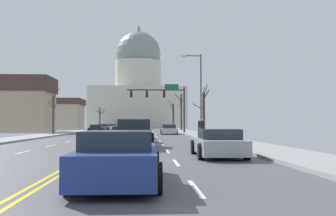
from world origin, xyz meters
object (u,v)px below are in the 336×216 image
Objects in this scene: sedan_near_00 at (169,130)px; pedestrian_01 at (202,127)px; signal_gantry at (163,98)px; sedan_oncoming_02 at (110,127)px; sedan_near_06 at (119,158)px; street_lamp_right at (199,88)px; bicycle_parked at (201,132)px; sedan_near_02 at (140,132)px; sedan_near_03 at (139,134)px; pedestrian_00 at (199,126)px; sedan_oncoming_01 at (103,128)px; pickup_truck_near_04 at (134,135)px; sedan_oncoming_00 at (96,129)px; sedan_oncoming_03 at (113,127)px; sedan_near_01 at (139,131)px; sedan_near_05 at (218,144)px.

pedestrian_01 is (2.43, -11.59, 0.48)m from sedan_near_00.
signal_gantry is 1.82× the size of sedan_oncoming_02.
pedestrian_01 is at bearing -79.15° from signal_gantry.
street_lamp_right is at bearing 78.48° from sedan_near_06.
sedan_near_00 is at bearing 108.83° from bicycle_parked.
sedan_near_06 reaches higher than bicycle_parked.
sedan_near_02 is at bearing -170.58° from pedestrian_01.
pedestrian_00 reaches higher than sedan_near_03.
sedan_near_02 is 6.58m from sedan_near_03.
sedan_oncoming_02 is at bearing 98.88° from sedan_near_02.
sedan_near_00 is at bearing -63.34° from sedan_oncoming_01.
pickup_truck_near_04 is 36.03m from sedan_oncoming_00.
signal_gantry reaches higher than pedestrian_01.
sedan_near_06 is (0.08, -13.05, -0.14)m from pickup_truck_near_04.
sedan_oncoming_02 is 0.95× the size of sedan_oncoming_03.
bicycle_parked is (6.17, 10.96, -0.10)m from sedan_near_03.
pickup_truck_near_04 reaches higher than sedan_near_06.
bicycle_parked is at bearing 78.00° from sedan_near_06.
sedan_near_02 is at bearing -78.03° from sedan_oncoming_01.
pedestrian_01 is at bearing -78.14° from sedan_near_00.
sedan_oncoming_03 is (-7.22, 60.77, -0.03)m from sedan_near_03.
signal_gantry reaches higher than sedan_oncoming_00.
sedan_near_06 is 38.41m from pedestrian_00.
sedan_near_01 is at bearing -108.15° from signal_gantry.
pedestrian_01 is at bearing 9.42° from sedan_near_02.
pedestrian_00 is 1.03× the size of pedestrian_01.
sedan_near_03 is 9.54m from pedestrian_01.
pedestrian_00 is 8.35m from bicycle_parked.
sedan_near_02 is at bearing -73.23° from sedan_oncoming_00.
bicycle_parked is (13.31, -29.13, -0.10)m from sedan_oncoming_01.
pedestrian_01 is at bearing 77.22° from sedan_near_06.
sedan_near_01 is 0.85× the size of pickup_truck_near_04.
sedan_near_00 reaches higher than sedan_near_05.
sedan_oncoming_02 is 2.62× the size of pedestrian_01.
signal_gantry is at bearing 105.39° from bicycle_parked.
sedan_near_03 is 0.98× the size of sedan_oncoming_03.
sedan_near_02 reaches higher than sedan_near_05.
sedan_near_06 is 0.95× the size of sedan_oncoming_00.
signal_gantry is 16.22m from pedestrian_01.
sedan_near_06 is 59.00m from sedan_oncoming_01.
pickup_truck_near_04 is at bearing -91.80° from sedan_near_03.
sedan_oncoming_02 is 42.57m from bicycle_parked.
sedan_near_00 is 2.43× the size of bicycle_parked.
sedan_oncoming_03 is at bearing 98.34° from sedan_near_01.
sedan_oncoming_02 is (-6.76, 37.95, 0.00)m from sedan_near_01.
sedan_near_03 is at bearing -100.01° from sedan_near_00.
sedan_oncoming_02 is 9.35m from sedan_oncoming_03.
signal_gantry is 1.77× the size of sedan_near_06.
sedan_near_03 is at bearing 88.20° from pickup_truck_near_04.
signal_gantry reaches higher than pedestrian_00.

